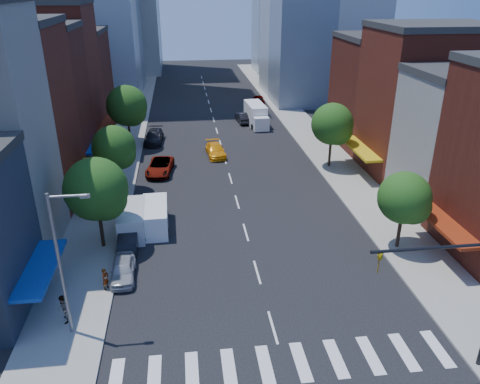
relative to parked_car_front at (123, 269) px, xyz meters
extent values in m
plane|color=black|center=(9.50, -6.49, -0.69)|extent=(220.00, 220.00, 0.00)
cube|color=gray|center=(-3.00, 33.51, -0.62)|extent=(5.00, 120.00, 0.15)
cube|color=gray|center=(22.00, 33.51, -0.62)|extent=(5.00, 120.00, 0.15)
cube|color=silver|center=(9.50, -9.49, -0.69)|extent=(19.00, 3.00, 0.01)
cube|color=#4F1C13|center=(-11.50, 22.51, 6.81)|extent=(12.00, 8.00, 15.00)
cube|color=maroon|center=(-11.50, 31.01, 7.81)|extent=(12.00, 9.00, 17.00)
cube|color=#4F1C13|center=(-11.50, 40.51, 5.81)|extent=(12.00, 10.00, 13.00)
cube|color=beige|center=(30.50, 8.51, 5.31)|extent=(12.00, 8.00, 12.00)
cube|color=maroon|center=(30.50, 17.51, 6.81)|extent=(12.00, 10.00, 15.00)
cube|color=#4F1C13|center=(30.50, 27.51, 5.81)|extent=(12.00, 10.00, 13.00)
cylinder|color=black|center=(16.50, -10.99, 7.06)|extent=(7.00, 0.16, 0.16)
imported|color=gold|center=(13.50, -10.99, 6.46)|extent=(0.22, 0.18, 1.10)
cylinder|color=slate|center=(-2.50, -5.49, 3.96)|extent=(0.20, 0.20, 9.00)
cylinder|color=slate|center=(-1.50, -5.49, 8.26)|extent=(2.00, 0.14, 0.14)
cube|color=slate|center=(-0.60, -5.49, 8.21)|extent=(0.50, 0.25, 0.18)
cylinder|color=black|center=(-2.00, 4.51, 1.42)|extent=(0.28, 0.28, 3.92)
sphere|color=#1D4012|center=(-2.00, 4.51, 4.36)|extent=(4.80, 4.80, 4.80)
sphere|color=#1D4012|center=(-1.40, 4.21, 3.66)|extent=(3.36, 3.36, 3.36)
cylinder|color=black|center=(-2.00, 15.51, 1.28)|extent=(0.28, 0.28, 3.64)
sphere|color=#1D4012|center=(-2.00, 15.51, 4.01)|extent=(4.20, 4.20, 4.20)
sphere|color=#1D4012|center=(-1.40, 15.21, 3.36)|extent=(2.94, 2.94, 2.94)
cylinder|color=black|center=(-2.00, 29.51, 1.56)|extent=(0.28, 0.28, 4.20)
sphere|color=#1D4012|center=(-2.00, 29.51, 4.71)|extent=(5.00, 5.00, 5.00)
sphere|color=#1D4012|center=(-1.40, 29.21, 3.96)|extent=(3.50, 3.50, 3.50)
cylinder|color=black|center=(21.00, 1.51, 1.14)|extent=(0.28, 0.28, 3.36)
sphere|color=#1D4012|center=(21.00, 1.51, 3.66)|extent=(4.00, 4.00, 4.00)
sphere|color=#1D4012|center=(21.60, 1.21, 3.06)|extent=(2.80, 2.80, 2.80)
cylinder|color=black|center=(21.00, 19.51, 1.42)|extent=(0.28, 0.28, 3.92)
sphere|color=#1D4012|center=(21.00, 19.51, 4.36)|extent=(4.60, 4.60, 4.60)
sphere|color=#1D4012|center=(21.60, 19.21, 3.66)|extent=(3.22, 3.22, 3.22)
imported|color=#AAABAF|center=(0.00, 0.00, 0.00)|extent=(1.74, 4.12, 1.39)
imported|color=black|center=(0.00, 4.16, 0.02)|extent=(1.52, 4.33, 1.42)
imported|color=#999999|center=(2.00, 20.02, 0.08)|extent=(3.27, 5.85, 1.55)
imported|color=black|center=(0.92, 31.17, 0.10)|extent=(2.57, 5.61, 1.59)
cube|color=silver|center=(0.12, 6.75, 0.41)|extent=(2.30, 5.34, 2.21)
cube|color=black|center=(0.19, 4.75, 0.73)|extent=(1.99, 1.12, 0.95)
cylinder|color=black|center=(-0.76, 4.92, -0.33)|extent=(0.29, 0.81, 0.80)
cylinder|color=black|center=(1.13, 4.99, -0.33)|extent=(0.29, 0.81, 0.80)
cylinder|color=black|center=(-0.89, 8.50, -0.33)|extent=(0.29, 0.81, 0.80)
cylinder|color=black|center=(1.00, 8.57, -0.33)|extent=(0.29, 0.81, 0.80)
cube|color=white|center=(2.00, 7.22, 0.38)|extent=(2.16, 5.18, 2.16)
cube|color=black|center=(2.04, 5.26, 0.69)|extent=(1.92, 1.07, 0.92)
cylinder|color=black|center=(1.11, 5.45, -0.33)|extent=(0.27, 0.79, 0.78)
cylinder|color=black|center=(2.96, 5.49, -0.33)|extent=(0.27, 0.79, 0.78)
cylinder|color=black|center=(1.04, 8.94, -0.33)|extent=(0.27, 0.79, 0.78)
cylinder|color=black|center=(2.89, 8.98, -0.33)|extent=(0.27, 0.79, 0.78)
imported|color=#F79F0D|center=(8.50, 24.92, 0.03)|extent=(2.44, 5.17, 1.46)
imported|color=black|center=(13.78, 39.39, 0.07)|extent=(2.02, 4.79, 1.54)
imported|color=#999999|center=(18.00, 50.70, 0.11)|extent=(2.16, 4.80, 1.60)
cube|color=white|center=(15.48, 38.30, 0.84)|extent=(2.67, 6.35, 3.06)
cube|color=white|center=(15.70, 34.67, 0.36)|extent=(2.21, 1.85, 1.92)
cylinder|color=black|center=(14.60, 35.37, -0.26)|extent=(0.34, 0.88, 0.86)
cylinder|color=black|center=(16.71, 35.49, -0.26)|extent=(0.34, 0.88, 0.86)
cylinder|color=black|center=(14.34, 39.67, -0.26)|extent=(0.34, 0.88, 0.86)
cylinder|color=black|center=(16.44, 39.80, -0.26)|extent=(0.34, 0.88, 0.86)
imported|color=#999999|center=(-1.00, -1.39, 0.24)|extent=(0.62, 0.68, 1.56)
imported|color=#999999|center=(-3.05, -4.55, 0.38)|extent=(0.88, 1.03, 1.85)
camera|label=1|loc=(4.67, -28.65, 18.38)|focal=35.00mm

